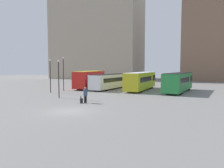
{
  "coord_description": "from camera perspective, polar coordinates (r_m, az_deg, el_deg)",
  "views": [
    {
      "loc": [
        10.76,
        -17.4,
        4.09
      ],
      "look_at": [
        -1.09,
        14.14,
        1.5
      ],
      "focal_mm": 35.0,
      "sensor_mm": 36.0,
      "label": 1
    }
  ],
  "objects": [
    {
      "name": "traveler",
      "position": [
        25.24,
        -6.98,
        -2.46
      ],
      "size": [
        0.51,
        0.51,
        1.83
      ],
      "rotation": [
        0.0,
        0.0,
        1.48
      ],
      "color": "black",
      "rests_on": "ground_plane"
    },
    {
      "name": "bus_3",
      "position": [
        37.75,
        16.99,
        0.63
      ],
      "size": [
        4.22,
        11.76,
        3.18
      ],
      "rotation": [
        0.0,
        0.0,
        1.43
      ],
      "color": "#237A38",
      "rests_on": "ground_plane"
    },
    {
      "name": "bus_0",
      "position": [
        43.24,
        -5.75,
        1.36
      ],
      "size": [
        3.4,
        11.08,
        3.34
      ],
      "rotation": [
        0.0,
        0.0,
        1.65
      ],
      "color": "red",
      "rests_on": "ground_plane"
    },
    {
      "name": "bus_2",
      "position": [
        39.51,
        7.58,
        0.94
      ],
      "size": [
        3.16,
        12.03,
        3.18
      ],
      "rotation": [
        0.0,
        0.0,
        1.52
      ],
      "color": "gold",
      "rests_on": "ground_plane"
    },
    {
      "name": "building_block_left",
      "position": [
        81.9,
        -3.67,
        13.59
      ],
      "size": [
        30.95,
        17.61,
        34.37
      ],
      "color": "tan",
      "rests_on": "ground_plane"
    },
    {
      "name": "bus_1",
      "position": [
        41.56,
        -0.08,
        0.88
      ],
      "size": [
        4.09,
        12.51,
        2.82
      ],
      "rotation": [
        0.0,
        0.0,
        1.44
      ],
      "color": "silver",
      "rests_on": "ground_plane"
    },
    {
      "name": "suitcase",
      "position": [
        25.11,
        -8.0,
        -4.35
      ],
      "size": [
        0.21,
        0.34,
        0.82
      ],
      "rotation": [
        0.0,
        0.0,
        1.48
      ],
      "color": "black",
      "rests_on": "ground_plane"
    },
    {
      "name": "lamp_post_2",
      "position": [
        39.0,
        -12.58,
        3.32
      ],
      "size": [
        0.28,
        0.28,
        5.84
      ],
      "color": "black",
      "rests_on": "ground_plane"
    },
    {
      "name": "lamp_post_1",
      "position": [
        29.76,
        -13.76,
        2.21
      ],
      "size": [
        0.28,
        0.28,
        5.06
      ],
      "color": "black",
      "rests_on": "ground_plane"
    },
    {
      "name": "lamp_post_0",
      "position": [
        36.29,
        -15.82,
        2.76
      ],
      "size": [
        0.28,
        0.28,
        5.33
      ],
      "color": "black",
      "rests_on": "ground_plane"
    },
    {
      "name": "ground_plane",
      "position": [
        20.86,
        -11.01,
        -6.99
      ],
      "size": [
        160.0,
        160.0,
        0.0
      ],
      "primitive_type": "plane",
      "color": "slate"
    }
  ]
}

